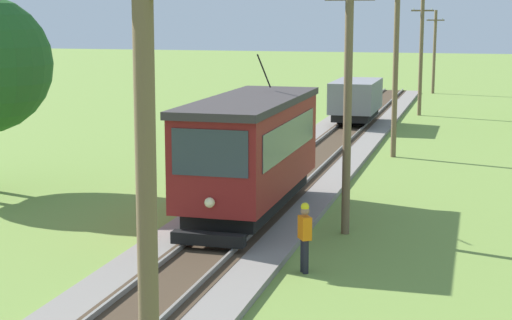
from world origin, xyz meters
name	(u,v)px	position (x,y,z in m)	size (l,w,h in m)	color
red_tram	(251,150)	(0.00, 16.30, 2.19)	(2.60, 8.54, 4.79)	maroon
freight_car	(356,99)	(0.00, 38.56, 1.56)	(2.40, 5.20, 2.31)	slate
utility_pole_foreground	(147,236)	(3.12, 0.69, 3.84)	(1.40, 0.31, 7.48)	brown
utility_pole_near_tram	(348,100)	(3.12, 15.43, 3.94)	(1.40, 0.25, 7.68)	brown
utility_pole_mid	(396,62)	(3.12, 28.95, 4.26)	(1.40, 0.32, 8.32)	brown
utility_pole_far	(421,55)	(3.12, 44.84, 3.81)	(1.40, 0.35, 7.43)	brown
utility_pole_distant	(434,51)	(3.12, 60.09, 3.41)	(1.40, 0.52, 6.64)	brown
gravel_pile	(268,114)	(-5.42, 39.58, 0.41)	(2.25, 2.25, 0.81)	gray
track_worker	(305,234)	(2.72, 11.50, 0.98)	(0.41, 0.45, 1.78)	black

